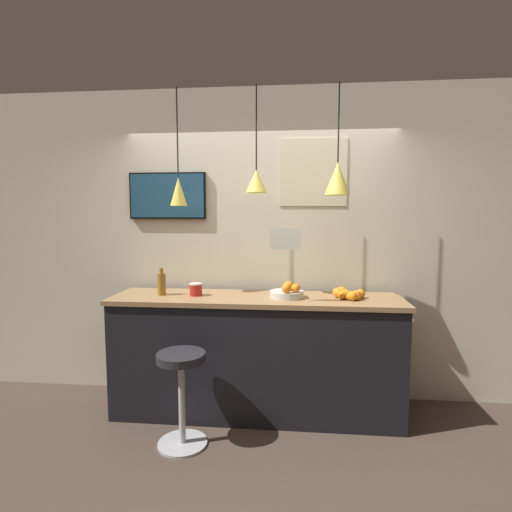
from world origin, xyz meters
The scene contains 14 objects.
ground_plane centered at (0.00, 0.00, 0.00)m, with size 14.00×14.00×0.00m, color #47382D.
back_wall centered at (0.00, 1.11, 1.45)m, with size 8.00×0.06×2.90m.
service_counter centered at (0.00, 0.69, 0.52)m, with size 2.48×0.62×1.04m.
bar_stool centered at (-0.51, 0.14, 0.50)m, with size 0.37×0.37×0.71m.
fruit_bowl centered at (0.27, 0.67, 1.08)m, with size 0.29×0.29×0.14m.
orange_pile centered at (0.77, 0.68, 1.08)m, with size 0.26×0.25×0.09m.
juice_bottle centered at (-0.83, 0.68, 1.14)m, with size 0.07×0.07×0.24m.
spread_jar centered at (-0.52, 0.68, 1.09)m, with size 0.11×0.11×0.11m.
pendant_lamp_left centered at (-0.67, 0.72, 1.94)m, with size 0.14×0.14×0.99m.
pendant_lamp_middle centered at (0.00, 0.72, 2.02)m, with size 0.19×0.19×0.88m.
pendant_lamp_right centered at (0.67, 0.72, 2.03)m, with size 0.21×0.21×0.91m.
mounted_tv centered at (-0.88, 1.06, 1.91)m, with size 0.73×0.04×0.44m.
hanging_menu_board centered at (0.25, 0.46, 1.55)m, with size 0.24×0.01×0.17m.
wall_poster centered at (0.49, 1.07, 2.12)m, with size 0.61×0.01×0.61m.
Camera 1 is at (0.33, -2.66, 1.73)m, focal length 28.00 mm.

